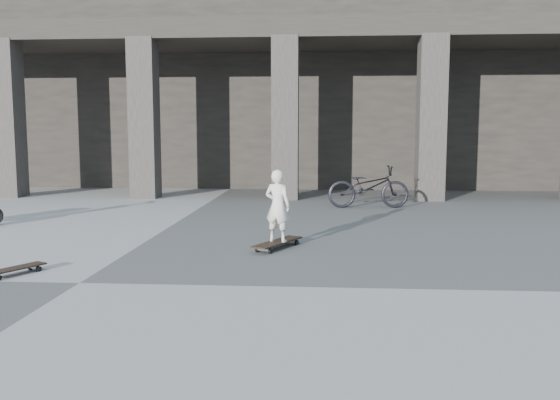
# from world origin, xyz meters

# --- Properties ---
(ground) EXTENTS (90.00, 90.00, 0.00)m
(ground) POSITION_xyz_m (0.00, 0.00, 0.00)
(ground) COLOR #4C4C4A
(ground) RESTS_ON ground
(colonnade) EXTENTS (28.00, 8.82, 6.00)m
(colonnade) POSITION_xyz_m (-0.00, 13.77, 3.03)
(colonnade) COLOR black
(colonnade) RESTS_ON ground
(longboard) EXTENTS (0.70, 1.05, 0.11)m
(longboard) POSITION_xyz_m (2.07, 2.12, 0.08)
(longboard) COLOR black
(longboard) RESTS_ON ground
(skateboard_spare) EXTENTS (0.52, 0.75, 0.09)m
(skateboard_spare) POSITION_xyz_m (-0.91, 0.31, 0.07)
(skateboard_spare) COLOR black
(skateboard_spare) RESTS_ON ground
(child) EXTENTS (0.44, 0.36, 1.04)m
(child) POSITION_xyz_m (2.07, 2.12, 0.63)
(child) COLOR beige
(child) RESTS_ON longboard
(bicycle) EXTENTS (1.82, 0.75, 0.94)m
(bicycle) POSITION_xyz_m (3.73, 6.86, 0.47)
(bicycle) COLOR black
(bicycle) RESTS_ON ground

